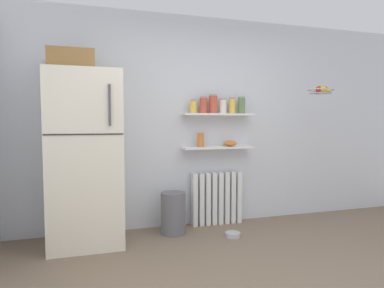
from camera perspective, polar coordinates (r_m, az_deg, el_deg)
The scene contains 17 objects.
ground_plane at distance 3.01m, azimuth 9.42°, elevation -21.77°, with size 7.04×7.04×0.00m, color #7A6651.
back_wall at distance 4.16m, azimuth 0.23°, elevation 3.87°, with size 7.04×0.10×2.60m, color silver.
refrigerator at distance 3.62m, azimuth -18.07°, elevation -1.78°, with size 0.74×0.69×2.02m.
radiator at distance 4.24m, azimuth 4.31°, elevation -9.36°, with size 0.65×0.12×0.66m.
wall_shelf_lower at distance 4.11m, azimuth 4.50°, elevation -0.61°, with size 0.91×0.22×0.03m, color white.
wall_shelf_upper at distance 4.10m, azimuth 4.53°, elevation 5.15°, with size 0.91×0.22×0.03m, color white.
storage_jar_0 at distance 4.00m, azimuth 0.24°, elevation 6.53°, with size 0.08×0.08×0.16m.
storage_jar_1 at distance 4.04m, azimuth 1.99°, elevation 6.80°, with size 0.09×0.09×0.21m.
storage_jar_2 at distance 4.08m, azimuth 3.70°, elevation 6.96°, with size 0.10×0.10×0.23m.
storage_jar_3 at distance 4.13m, azimuth 5.37°, elevation 6.59°, with size 0.09×0.09×0.19m.
storage_jar_4 at distance 4.17m, azimuth 7.01°, elevation 6.65°, with size 0.08×0.08×0.20m.
storage_jar_5 at distance 4.23m, azimuth 8.61°, elevation 6.69°, with size 0.09×0.09×0.21m.
vase at distance 4.03m, azimuth 1.50°, elevation 0.73°, with size 0.08×0.08×0.17m, color #CC7033.
shelf_bowl at distance 4.17m, azimuth 6.67°, elevation 0.12°, with size 0.16×0.16×0.07m, color orange.
trash_bin at distance 3.90m, azimuth -3.28°, elevation -11.88°, with size 0.29×0.29×0.48m, color slate.
pet_food_bowl at distance 3.87m, azimuth 7.10°, elevation -15.36°, with size 0.17×0.17×0.05m, color #B7B7BC.
hanging_fruit_basket at distance 4.29m, azimuth 21.57°, elevation 8.71°, with size 0.31×0.31×0.10m.
Camera 1 is at (-1.20, -1.93, 1.30)m, focal length 30.67 mm.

